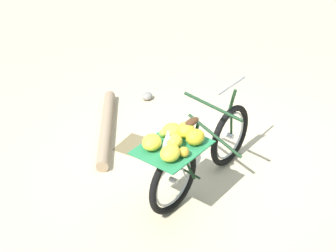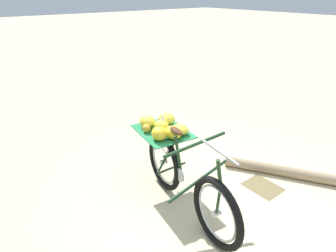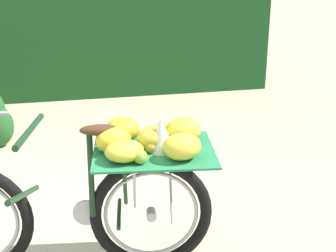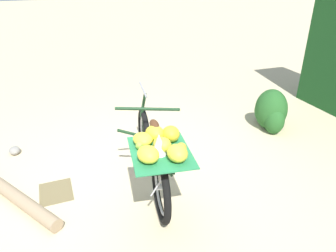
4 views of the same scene
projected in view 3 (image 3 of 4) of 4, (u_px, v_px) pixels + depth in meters
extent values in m
torus|color=black|center=(151.00, 214.00, 2.87)|extent=(0.73, 0.18, 0.73)
torus|color=#B7B7BC|center=(151.00, 214.00, 2.87)|extent=(0.56, 0.11, 0.57)
cylinder|color=#B7B7BC|center=(151.00, 214.00, 2.87)|extent=(0.07, 0.09, 0.06)
cylinder|color=#19381E|center=(24.00, 194.00, 2.76)|extent=(0.14, 0.70, 0.30)
cylinder|color=#19381E|center=(30.00, 130.00, 2.63)|extent=(0.14, 0.71, 0.11)
cylinder|color=#19381E|center=(91.00, 175.00, 2.75)|extent=(0.05, 0.12, 0.49)
cylinder|color=#19381E|center=(119.00, 213.00, 2.85)|extent=(0.08, 0.38, 0.05)
cylinder|color=#19381E|center=(125.00, 181.00, 2.78)|extent=(0.07, 0.32, 0.47)
ellipsoid|color=#4C2D19|center=(99.00, 130.00, 2.66)|extent=(0.23, 0.12, 0.06)
cylinder|color=#B7B7BC|center=(86.00, 213.00, 2.83)|extent=(0.16, 0.04, 0.16)
cylinder|color=#B7B7BC|center=(134.00, 186.00, 2.80)|extent=(0.05, 0.20, 0.39)
cylinder|color=#B7B7BC|center=(171.00, 185.00, 2.81)|extent=(0.05, 0.24, 0.39)
cube|color=brown|center=(154.00, 154.00, 2.74)|extent=(0.66, 0.53, 0.02)
cube|color=#287F4C|center=(154.00, 151.00, 2.73)|extent=(0.76, 0.64, 0.01)
ellipsoid|color=gold|center=(122.00, 130.00, 2.82)|extent=(0.23, 0.21, 0.15)
ellipsoid|color=yellow|center=(183.00, 130.00, 2.82)|extent=(0.22, 0.19, 0.15)
ellipsoid|color=yellow|center=(153.00, 138.00, 2.72)|extent=(0.22, 0.21, 0.14)
ellipsoid|color=yellow|center=(113.00, 140.00, 2.68)|extent=(0.25, 0.23, 0.15)
ellipsoid|color=yellow|center=(124.00, 151.00, 2.57)|extent=(0.24, 0.21, 0.11)
ellipsoid|color=yellow|center=(182.00, 146.00, 2.59)|extent=(0.25, 0.23, 0.14)
sphere|color=gold|center=(162.00, 130.00, 2.88)|extent=(0.10, 0.10, 0.10)
sphere|color=#8CAD38|center=(141.00, 157.00, 2.54)|extent=(0.08, 0.08, 0.08)
sphere|color=gold|center=(151.00, 147.00, 2.68)|extent=(0.07, 0.07, 0.07)
cone|color=white|center=(161.00, 134.00, 2.68)|extent=(0.16, 0.16, 0.20)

